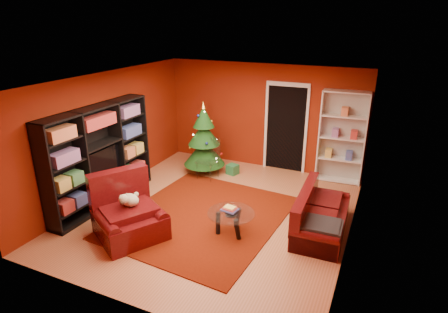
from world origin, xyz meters
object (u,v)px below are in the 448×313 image
at_px(gift_box_green, 233,169).
at_px(acrylic_chair, 208,161).
at_px(gift_box_teal, 205,163).
at_px(dog, 130,200).
at_px(christmas_tree, 204,139).
at_px(coffee_table, 231,223).
at_px(white_bookshelf, 342,138).
at_px(rug, 202,217).
at_px(sofa, 323,212).
at_px(gift_box_red, 201,164).
at_px(armchair, 129,213).
at_px(media_unit, 100,157).

height_order(gift_box_green, acrylic_chair, acrylic_chair).
bearing_deg(gift_box_teal, dog, -86.36).
bearing_deg(christmas_tree, coffee_table, -53.53).
bearing_deg(gift_box_green, white_bookshelf, 15.20).
bearing_deg(rug, sofa, 12.05).
xyz_separation_m(gift_box_teal, white_bookshelf, (3.17, 0.63, 0.92)).
distance_m(christmas_tree, gift_box_red, 0.82).
height_order(armchair, coffee_table, armchair).
xyz_separation_m(rug, dog, (-0.86, -1.03, 0.67)).
height_order(media_unit, gift_box_red, media_unit).
relative_size(media_unit, gift_box_green, 10.95).
xyz_separation_m(gift_box_green, gift_box_red, (-0.88, 0.04, -0.02)).
relative_size(rug, gift_box_teal, 11.43).
bearing_deg(armchair, christmas_tree, 33.64).
xyz_separation_m(gift_box_red, dog, (0.32, -3.25, 0.58)).
distance_m(media_unit, coffee_table, 2.96).
xyz_separation_m(media_unit, gift_box_teal, (1.05, 2.50, -0.87)).
xyz_separation_m(christmas_tree, gift_box_teal, (-0.09, 0.20, -0.72)).
bearing_deg(sofa, gift_box_teal, 59.95).
relative_size(rug, armchair, 2.86).
relative_size(dog, acrylic_chair, 0.46).
height_order(christmas_tree, white_bookshelf, white_bookshelf).
distance_m(gift_box_teal, sofa, 3.69).
bearing_deg(dog, rug, -8.56).
relative_size(christmas_tree, gift_box_teal, 6.16).
relative_size(gift_box_red, armchair, 0.17).
relative_size(christmas_tree, acrylic_chair, 2.05).
bearing_deg(coffee_table, media_unit, 179.74).
height_order(white_bookshelf, coffee_table, white_bookshelf).
bearing_deg(sofa, acrylic_chair, 65.16).
height_order(gift_box_teal, dog, dog).
xyz_separation_m(white_bookshelf, dog, (-2.97, -3.87, -0.38)).
distance_m(christmas_tree, armchair, 3.14).
distance_m(gift_box_green, dog, 3.31).
bearing_deg(coffee_table, gift_box_teal, 125.54).
height_order(christmas_tree, gift_box_green, christmas_tree).
xyz_separation_m(rug, acrylic_chair, (-0.74, 1.71, 0.43)).
distance_m(rug, gift_box_teal, 2.45).
bearing_deg(christmas_tree, armchair, -87.47).
bearing_deg(white_bookshelf, sofa, -91.14).
xyz_separation_m(gift_box_teal, gift_box_green, (0.77, -0.02, -0.02)).
xyz_separation_m(media_unit, armchair, (1.28, -0.81, -0.56)).
bearing_deg(coffee_table, acrylic_chair, 126.16).
xyz_separation_m(rug, gift_box_green, (-0.30, 2.18, 0.11)).
height_order(gift_box_teal, sofa, sofa).
xyz_separation_m(rug, sofa, (2.18, 0.47, 0.37)).
distance_m(rug, christmas_tree, 2.39).
xyz_separation_m(christmas_tree, armchair, (0.14, -3.11, -0.41)).
bearing_deg(coffee_table, christmas_tree, 126.47).
bearing_deg(dog, gift_box_teal, 34.76).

